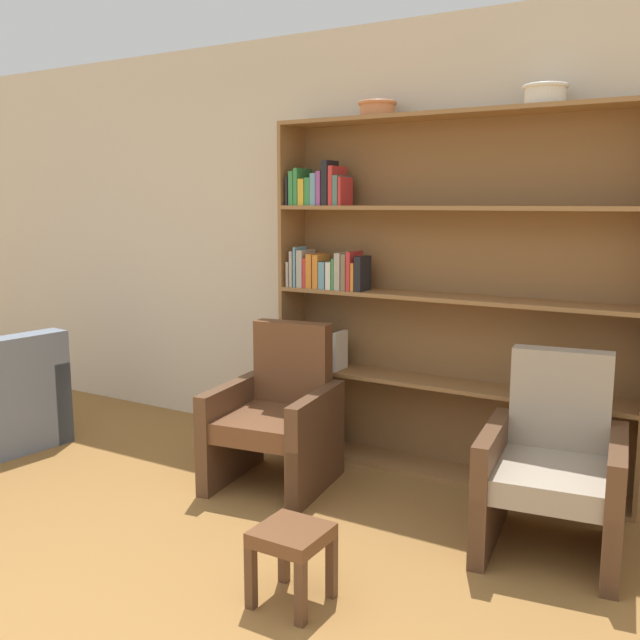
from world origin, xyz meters
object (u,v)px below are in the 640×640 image
Objects in this scene: bookshelf at (420,299)px; bowl_olive at (545,94)px; bowl_brass at (378,108)px; armchair_cushioned at (553,469)px; armchair_leather at (277,418)px; footstool at (292,545)px.

bowl_olive is at bearing -2.19° from bookshelf.
bowl_brass is 0.25× the size of armchair_cushioned.
bowl_olive reaches higher than bowl_brass.
bowl_olive is at bearing -73.48° from armchair_cushioned.
bookshelf is 1.36m from armchair_cushioned.
bowl_brass is at bearing -174.80° from bookshelf.
bookshelf is at bearing 5.20° from bowl_brass.
armchair_leather is at bearing -116.81° from bowl_brass.
armchair_leather is (-0.61, -0.66, -0.67)m from bookshelf.
footstool is (0.48, -1.69, -1.96)m from bowl_brass.
bookshelf reaches higher than armchair_leather.
armchair_leather is (-0.32, -0.63, -1.82)m from bowl_brass.
footstool is (-0.80, -1.06, -0.14)m from armchair_cushioned.
bowl_brass is (-0.29, -0.03, 1.15)m from bookshelf.
footstool is (0.18, -1.72, -0.81)m from bookshelf.
armchair_leather is at bearing 126.93° from footstool.
footstool is at bearing -74.31° from bowl_brass.
bowl_olive is at bearing 0.00° from bowl_brass.
armchair_cushioned is at bearing 172.06° from armchair_leather.
bowl_brass is at bearing -34.01° from armchair_cushioned.
bowl_brass reaches higher than armchair_cushioned.
footstool is at bearing 45.19° from armchair_cushioned.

